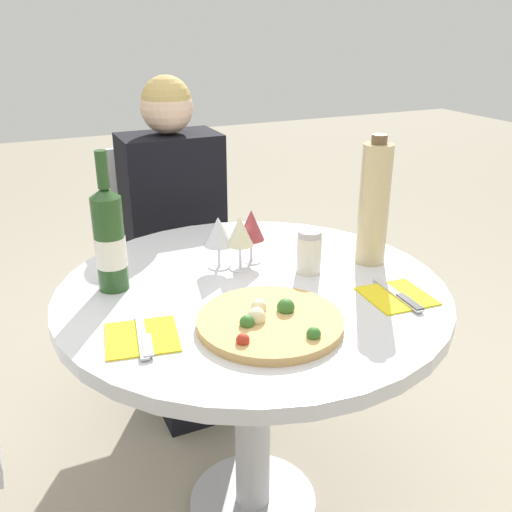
{
  "coord_description": "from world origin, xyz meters",
  "views": [
    {
      "loc": [
        -0.53,
        -1.17,
        1.35
      ],
      "look_at": [
        -0.01,
        -0.04,
        0.83
      ],
      "focal_mm": 40.0,
      "sensor_mm": 36.0,
      "label": 1
    }
  ],
  "objects_px": {
    "seated_diner": "(182,266)",
    "wine_bottle": "(110,240)",
    "chair_behind_diner": "(172,271)",
    "dining_table": "(252,329)",
    "pizza_large": "(270,321)",
    "tall_carafe": "(374,204)"
  },
  "relations": [
    {
      "from": "seated_diner",
      "to": "wine_bottle",
      "type": "height_order",
      "value": "seated_diner"
    },
    {
      "from": "chair_behind_diner",
      "to": "dining_table",
      "type": "bearing_deg",
      "value": 89.36
    },
    {
      "from": "pizza_large",
      "to": "wine_bottle",
      "type": "height_order",
      "value": "wine_bottle"
    },
    {
      "from": "wine_bottle",
      "to": "pizza_large",
      "type": "bearing_deg",
      "value": -50.91
    },
    {
      "from": "chair_behind_diner",
      "to": "seated_diner",
      "type": "distance_m",
      "value": 0.16
    },
    {
      "from": "seated_diner",
      "to": "tall_carafe",
      "type": "bearing_deg",
      "value": 119.26
    },
    {
      "from": "seated_diner",
      "to": "wine_bottle",
      "type": "distance_m",
      "value": 0.68
    },
    {
      "from": "chair_behind_diner",
      "to": "seated_diner",
      "type": "relative_size",
      "value": 0.78
    },
    {
      "from": "seated_diner",
      "to": "pizza_large",
      "type": "bearing_deg",
      "value": 86.14
    },
    {
      "from": "chair_behind_diner",
      "to": "seated_diner",
      "type": "xyz_separation_m",
      "value": [
        -0.0,
        -0.14,
        0.08
      ]
    },
    {
      "from": "tall_carafe",
      "to": "chair_behind_diner",
      "type": "bearing_deg",
      "value": 114.5
    },
    {
      "from": "dining_table",
      "to": "seated_diner",
      "type": "relative_size",
      "value": 0.83
    },
    {
      "from": "seated_diner",
      "to": "wine_bottle",
      "type": "bearing_deg",
      "value": 57.01
    },
    {
      "from": "chair_behind_diner",
      "to": "tall_carafe",
      "type": "xyz_separation_m",
      "value": [
        0.35,
        -0.77,
        0.44
      ]
    },
    {
      "from": "tall_carafe",
      "to": "pizza_large",
      "type": "bearing_deg",
      "value": -152.85
    },
    {
      "from": "chair_behind_diner",
      "to": "tall_carafe",
      "type": "distance_m",
      "value": 0.95
    },
    {
      "from": "pizza_large",
      "to": "wine_bottle",
      "type": "relative_size",
      "value": 0.93
    },
    {
      "from": "pizza_large",
      "to": "tall_carafe",
      "type": "bearing_deg",
      "value": 27.15
    },
    {
      "from": "pizza_large",
      "to": "tall_carafe",
      "type": "xyz_separation_m",
      "value": [
        0.41,
        0.21,
        0.15
      ]
    },
    {
      "from": "seated_diner",
      "to": "dining_table",
      "type": "bearing_deg",
      "value": 89.21
    },
    {
      "from": "seated_diner",
      "to": "wine_bottle",
      "type": "xyz_separation_m",
      "value": [
        -0.33,
        -0.5,
        0.33
      ]
    },
    {
      "from": "seated_diner",
      "to": "pizza_large",
      "type": "xyz_separation_m",
      "value": [
        -0.06,
        -0.83,
        0.21
      ]
    }
  ]
}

